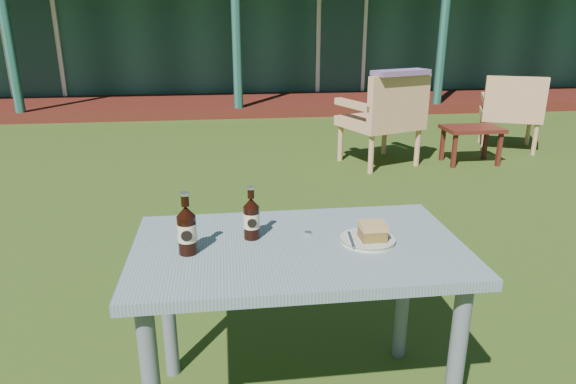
{
  "coord_description": "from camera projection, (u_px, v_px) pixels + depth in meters",
  "views": [
    {
      "loc": [
        -0.25,
        -3.29,
        1.5
      ],
      "look_at": [
        0.0,
        -1.3,
        0.82
      ],
      "focal_mm": 32.0,
      "sensor_mm": 36.0,
      "label": 1
    }
  ],
  "objects": [
    {
      "name": "ground",
      "position": [
        265.0,
        243.0,
        3.6
      ],
      "size": [
        80.0,
        80.0,
        0.0
      ],
      "primitive_type": "plane",
      "color": "#334916"
    },
    {
      "name": "pavilion",
      "position": [
        230.0,
        13.0,
        11.9
      ],
      "size": [
        15.8,
        8.3,
        3.45
      ],
      "color": "#1C4A40",
      "rests_on": "ground"
    },
    {
      "name": "cafe_table",
      "position": [
        298.0,
        269.0,
        1.9
      ],
      "size": [
        1.2,
        0.7,
        0.72
      ],
      "color": "slate",
      "rests_on": "ground"
    },
    {
      "name": "plate",
      "position": [
        368.0,
        239.0,
        1.89
      ],
      "size": [
        0.2,
        0.2,
        0.01
      ],
      "color": "silver",
      "rests_on": "cafe_table"
    },
    {
      "name": "cake_slice",
      "position": [
        373.0,
        231.0,
        1.87
      ],
      "size": [
        0.09,
        0.09,
        0.06
      ],
      "color": "brown",
      "rests_on": "plate"
    },
    {
      "name": "fork",
      "position": [
        351.0,
        239.0,
        1.87
      ],
      "size": [
        0.03,
        0.14,
        0.0
      ],
      "primitive_type": "cube",
      "rotation": [
        0.0,
        0.0,
        -0.11
      ],
      "color": "silver",
      "rests_on": "plate"
    },
    {
      "name": "cola_bottle_near",
      "position": [
        251.0,
        218.0,
        1.89
      ],
      "size": [
        0.06,
        0.06,
        0.2
      ],
      "color": "black",
      "rests_on": "cafe_table"
    },
    {
      "name": "cola_bottle_far",
      "position": [
        187.0,
        229.0,
        1.77
      ],
      "size": [
        0.07,
        0.07,
        0.22
      ],
      "color": "black",
      "rests_on": "cafe_table"
    },
    {
      "name": "bottle_cap",
      "position": [
        308.0,
        233.0,
        1.96
      ],
      "size": [
        0.03,
        0.03,
        0.01
      ],
      "primitive_type": "cylinder",
      "color": "silver",
      "rests_on": "cafe_table"
    },
    {
      "name": "armchair_left",
      "position": [
        386.0,
        115.0,
        5.34
      ],
      "size": [
        0.91,
        0.88,
        0.97
      ],
      "color": "tan",
      "rests_on": "ground"
    },
    {
      "name": "armchair_right",
      "position": [
        511.0,
        109.0,
        5.99
      ],
      "size": [
        0.84,
        0.82,
        0.88
      ],
      "color": "tan",
      "rests_on": "ground"
    },
    {
      "name": "floral_throw",
      "position": [
        401.0,
        72.0,
        5.03
      ],
      "size": [
        0.63,
        0.41,
        0.05
      ],
      "primitive_type": "cube",
      "rotation": [
        0.0,
        0.0,
        3.5
      ],
      "color": "slate",
      "rests_on": "armchair_left"
    },
    {
      "name": "side_table",
      "position": [
        472.0,
        132.0,
        5.48
      ],
      "size": [
        0.6,
        0.4,
        0.4
      ],
      "color": "#491811",
      "rests_on": "ground"
    }
  ]
}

